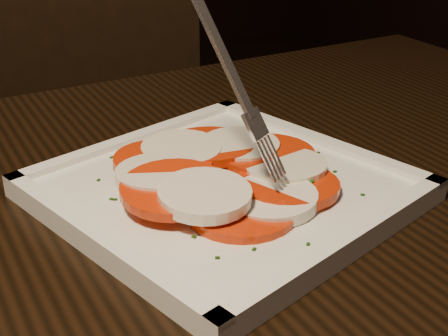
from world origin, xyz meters
TOP-DOWN VIEW (x-y plane):
  - table at (0.24, 0.00)m, footprint 1.21×0.81m
  - chair at (0.40, 0.71)m, footprint 0.53×0.53m
  - plate at (0.29, 0.03)m, footprint 0.34×0.34m
  - caprese_salad at (0.29, 0.03)m, footprint 0.21×0.23m
  - fork at (0.28, 0.03)m, footprint 0.09×0.11m

SIDE VIEW (x-z plane):
  - chair at x=0.40m, z-range 0.07..1.00m
  - table at x=0.24m, z-range 0.28..1.03m
  - plate at x=0.29m, z-range 0.75..0.76m
  - caprese_salad at x=0.29m, z-range 0.76..0.79m
  - fork at x=0.28m, z-range 0.79..0.96m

